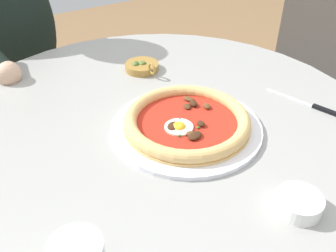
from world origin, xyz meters
The scene contains 8 objects.
dining_table centered at (0.00, 0.00, 0.58)m, with size 1.06×1.06×0.72m.
pizza_on_plate centered at (0.04, -0.07, 0.74)m, with size 0.34×0.34×0.04m.
steak_knife centered at (0.36, -0.17, 0.72)m, with size 0.07×0.21×0.01m.
ramekin_capers centered at (0.07, -0.36, 0.74)m, with size 0.08×0.08×0.03m.
olive_pan centered at (0.09, 0.24, 0.73)m, with size 0.10×0.12×0.04m.
diner_person centered at (-0.20, 0.71, 0.54)m, with size 0.44×0.55×1.20m.
cafe_chair_diner centered at (-0.23, 0.85, 0.52)m, with size 0.52×0.52×0.83m.
cafe_chair_spare_near centered at (0.87, 0.26, 0.50)m, with size 0.49×0.49×0.82m.
Camera 1 is at (-0.35, -0.61, 1.21)m, focal length 38.86 mm.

